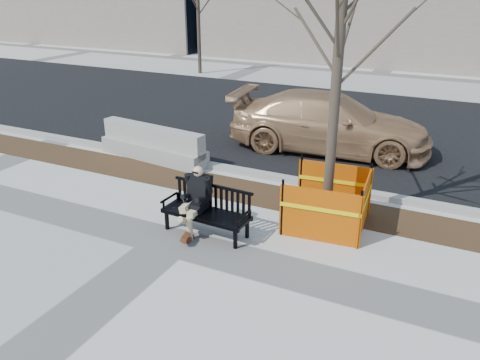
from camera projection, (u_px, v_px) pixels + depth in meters
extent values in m
plane|color=beige|center=(171.00, 241.00, 8.81)|extent=(120.00, 120.00, 0.00)
cube|color=#47301C|center=(235.00, 189.00, 10.96)|extent=(40.00, 1.20, 0.02)
cube|color=black|center=(319.00, 122.00, 16.11)|extent=(60.00, 10.40, 0.01)
cube|color=#9E9B93|center=(253.00, 173.00, 11.73)|extent=(60.00, 0.25, 0.12)
imported|color=tan|center=(328.00, 150.00, 13.51)|extent=(5.59, 2.77, 1.56)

